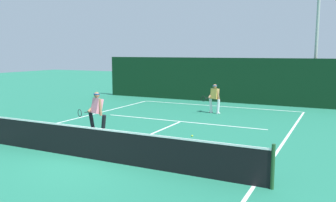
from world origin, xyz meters
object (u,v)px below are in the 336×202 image
object	(u,v)px
player_far	(214,98)
player_near	(97,111)
tennis_ball	(186,156)
tennis_ball_extra	(192,136)
light_pole	(318,18)

from	to	relation	value
player_far	player_near	bearing A→B (deg)	87.31
tennis_ball	tennis_ball_extra	world-z (taller)	same
tennis_ball	tennis_ball_extra	xyz separation A→B (m)	(-0.82, 2.52, 0.00)
tennis_ball_extra	light_pole	size ratio (longest dim) A/B	0.01
player_far	light_pole	world-z (taller)	light_pole
player_near	light_pole	bearing A→B (deg)	-98.79
tennis_ball	tennis_ball_extra	distance (m)	2.65
player_far	tennis_ball	distance (m)	8.01
player_near	player_far	size ratio (longest dim) A/B	1.09
player_near	tennis_ball	world-z (taller)	player_near
light_pole	player_far	bearing A→B (deg)	-130.92
tennis_ball	light_pole	size ratio (longest dim) A/B	0.01
tennis_ball_extra	player_near	bearing A→B (deg)	-158.94
player_near	player_far	world-z (taller)	player_near
player_near	player_far	bearing A→B (deg)	-88.99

